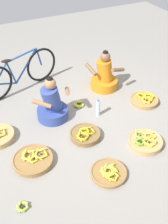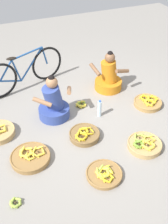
{
  "view_description": "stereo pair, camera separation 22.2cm",
  "coord_description": "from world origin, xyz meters",
  "px_view_note": "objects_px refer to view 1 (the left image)",
  "views": [
    {
      "loc": [
        -1.43,
        -3.15,
        2.94
      ],
      "look_at": [
        0.0,
        -0.2,
        0.35
      ],
      "focal_mm": 43.61,
      "sensor_mm": 36.0,
      "label": 1
    },
    {
      "loc": [
        -1.23,
        -3.24,
        2.94
      ],
      "look_at": [
        0.0,
        -0.2,
        0.35
      ],
      "focal_mm": 43.61,
      "sensor_mm": 36.0,
      "label": 2
    }
  ],
  "objects_px": {
    "loose_bananas_mid_right": "(79,104)",
    "water_bottle": "(98,108)",
    "banana_basket_mid_left": "(85,134)",
    "bicycle_leaning": "(19,73)",
    "banana_basket_near_vendor": "(145,100)",
    "vendor_woman_behind": "(104,76)",
    "banana_basket_near_bicycle": "(145,142)",
    "vendor_woman_front": "(52,105)",
    "banana_basket_back_left": "(109,173)",
    "loose_bananas_front_center": "(22,207)",
    "banana_basket_back_right": "(33,160)"
  },
  "relations": [
    {
      "from": "bicycle_leaning",
      "to": "banana_basket_back_left",
      "type": "relative_size",
      "value": 3.31
    },
    {
      "from": "banana_basket_near_vendor",
      "to": "loose_bananas_front_center",
      "type": "xyz_separation_m",
      "value": [
        -2.59,
        -1.13,
        -0.03
      ]
    },
    {
      "from": "banana_basket_back_left",
      "to": "water_bottle",
      "type": "bearing_deg",
      "value": 68.36
    },
    {
      "from": "loose_bananas_mid_right",
      "to": "banana_basket_near_bicycle",
      "type": "bearing_deg",
      "value": -69.82
    },
    {
      "from": "bicycle_leaning",
      "to": "loose_bananas_mid_right",
      "type": "distance_m",
      "value": 1.28
    },
    {
      "from": "banana_basket_near_bicycle",
      "to": "loose_bananas_front_center",
      "type": "xyz_separation_m",
      "value": [
        -1.97,
        -0.24,
        -0.03
      ]
    },
    {
      "from": "vendor_woman_behind",
      "to": "banana_basket_back_left",
      "type": "bearing_deg",
      "value": -117.37
    },
    {
      "from": "loose_bananas_mid_right",
      "to": "water_bottle",
      "type": "distance_m",
      "value": 0.44
    },
    {
      "from": "vendor_woman_front",
      "to": "bicycle_leaning",
      "type": "height_order",
      "value": "vendor_woman_front"
    },
    {
      "from": "banana_basket_back_right",
      "to": "banana_basket_near_bicycle",
      "type": "relative_size",
      "value": 1.11
    },
    {
      "from": "vendor_woman_front",
      "to": "banana_basket_back_left",
      "type": "distance_m",
      "value": 1.51
    },
    {
      "from": "banana_basket_back_left",
      "to": "banana_basket_near_bicycle",
      "type": "bearing_deg",
      "value": 18.28
    },
    {
      "from": "bicycle_leaning",
      "to": "banana_basket_near_bicycle",
      "type": "relative_size",
      "value": 3.17
    },
    {
      "from": "vendor_woman_front",
      "to": "banana_basket_back_left",
      "type": "bearing_deg",
      "value": -80.9
    },
    {
      "from": "bicycle_leaning",
      "to": "banana_basket_back_left",
      "type": "distance_m",
      "value": 2.6
    },
    {
      "from": "bicycle_leaning",
      "to": "water_bottle",
      "type": "xyz_separation_m",
      "value": [
        0.95,
        -1.35,
        -0.21
      ]
    },
    {
      "from": "bicycle_leaning",
      "to": "loose_bananas_mid_right",
      "type": "relative_size",
      "value": 7.1
    },
    {
      "from": "vendor_woman_behind",
      "to": "banana_basket_mid_left",
      "type": "height_order",
      "value": "vendor_woman_behind"
    },
    {
      "from": "water_bottle",
      "to": "banana_basket_back_left",
      "type": "bearing_deg",
      "value": -111.64
    },
    {
      "from": "vendor_woman_front",
      "to": "banana_basket_back_right",
      "type": "height_order",
      "value": "vendor_woman_front"
    },
    {
      "from": "vendor_woman_behind",
      "to": "loose_bananas_front_center",
      "type": "relative_size",
      "value": 4.32
    },
    {
      "from": "banana_basket_near_bicycle",
      "to": "banana_basket_near_vendor",
      "type": "height_order",
      "value": "banana_basket_near_bicycle"
    },
    {
      "from": "banana_basket_near_bicycle",
      "to": "banana_basket_mid_left",
      "type": "relative_size",
      "value": 1.07
    },
    {
      "from": "banana_basket_near_vendor",
      "to": "banana_basket_back_left",
      "type": "relative_size",
      "value": 1.02
    },
    {
      "from": "vendor_woman_behind",
      "to": "banana_basket_back_right",
      "type": "distance_m",
      "value": 2.23
    },
    {
      "from": "banana_basket_near_vendor",
      "to": "banana_basket_mid_left",
      "type": "distance_m",
      "value": 1.42
    },
    {
      "from": "water_bottle",
      "to": "loose_bananas_front_center",
      "type": "bearing_deg",
      "value": -144.68
    },
    {
      "from": "banana_basket_back_right",
      "to": "banana_basket_back_left",
      "type": "xyz_separation_m",
      "value": [
        0.85,
        -0.66,
        -0.01
      ]
    },
    {
      "from": "water_bottle",
      "to": "banana_basket_near_vendor",
      "type": "bearing_deg",
      "value": -2.73
    },
    {
      "from": "banana_basket_near_bicycle",
      "to": "banana_basket_mid_left",
      "type": "bearing_deg",
      "value": 144.31
    },
    {
      "from": "banana_basket_near_vendor",
      "to": "loose_bananas_mid_right",
      "type": "distance_m",
      "value": 1.19
    },
    {
      "from": "vendor_woman_behind",
      "to": "loose_bananas_front_center",
      "type": "height_order",
      "value": "vendor_woman_behind"
    },
    {
      "from": "bicycle_leaning",
      "to": "banana_basket_near_vendor",
      "type": "height_order",
      "value": "bicycle_leaning"
    },
    {
      "from": "vendor_woman_front",
      "to": "banana_basket_near_bicycle",
      "type": "distance_m",
      "value": 1.6
    },
    {
      "from": "vendor_woman_behind",
      "to": "banana_basket_mid_left",
      "type": "bearing_deg",
      "value": -130.48
    },
    {
      "from": "vendor_woman_front",
      "to": "banana_basket_mid_left",
      "type": "bearing_deg",
      "value": -68.11
    },
    {
      "from": "vendor_woman_front",
      "to": "vendor_woman_behind",
      "type": "height_order",
      "value": "vendor_woman_front"
    },
    {
      "from": "vendor_woman_front",
      "to": "banana_basket_mid_left",
      "type": "height_order",
      "value": "vendor_woman_front"
    },
    {
      "from": "vendor_woman_behind",
      "to": "banana_basket_near_vendor",
      "type": "xyz_separation_m",
      "value": [
        0.43,
        -0.76,
        -0.2
      ]
    },
    {
      "from": "banana_basket_back_left",
      "to": "water_bottle",
      "type": "distance_m",
      "value": 1.29
    },
    {
      "from": "banana_basket_back_left",
      "to": "loose_bananas_front_center",
      "type": "xyz_separation_m",
      "value": [
        -1.18,
        0.02,
        -0.02
      ]
    },
    {
      "from": "vendor_woman_front",
      "to": "banana_basket_near_bicycle",
      "type": "relative_size",
      "value": 1.56
    },
    {
      "from": "vendor_woman_behind",
      "to": "banana_basket_near_bicycle",
      "type": "bearing_deg",
      "value": -97.04
    },
    {
      "from": "banana_basket_mid_left",
      "to": "loose_bananas_mid_right",
      "type": "xyz_separation_m",
      "value": [
        0.26,
        0.79,
        -0.03
      ]
    },
    {
      "from": "banana_basket_back_left",
      "to": "water_bottle",
      "type": "height_order",
      "value": "water_bottle"
    },
    {
      "from": "banana_basket_mid_left",
      "to": "loose_bananas_front_center",
      "type": "xyz_separation_m",
      "value": [
        -1.22,
        -0.77,
        -0.03
      ]
    },
    {
      "from": "banana_basket_mid_left",
      "to": "water_bottle",
      "type": "xyz_separation_m",
      "value": [
        0.44,
        0.4,
        0.09
      ]
    },
    {
      "from": "vendor_woman_behind",
      "to": "banana_basket_near_bicycle",
      "type": "xyz_separation_m",
      "value": [
        -0.2,
        -1.65,
        -0.19
      ]
    },
    {
      "from": "banana_basket_near_bicycle",
      "to": "banana_basket_near_vendor",
      "type": "xyz_separation_m",
      "value": [
        0.63,
        0.89,
        -0.01
      ]
    },
    {
      "from": "vendor_woman_front",
      "to": "banana_basket_back_left",
      "type": "height_order",
      "value": "vendor_woman_front"
    }
  ]
}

